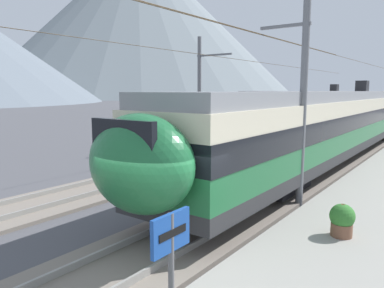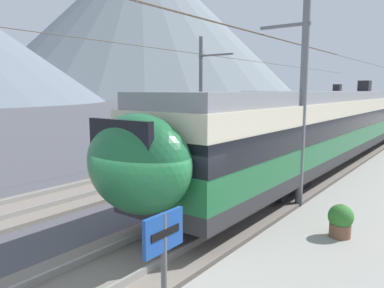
{
  "view_description": "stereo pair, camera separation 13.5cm",
  "coord_description": "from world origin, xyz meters",
  "px_view_note": "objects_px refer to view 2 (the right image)",
  "views": [
    {
      "loc": [
        -5.72,
        -5.0,
        3.89
      ],
      "look_at": [
        5.44,
        3.27,
        1.85
      ],
      "focal_mm": 34.21,
      "sensor_mm": 36.0,
      "label": 1
    },
    {
      "loc": [
        -5.64,
        -5.11,
        3.89
      ],
      "look_at": [
        5.44,
        3.27,
        1.85
      ],
      "focal_mm": 34.21,
      "sensor_mm": 36.0,
      "label": 2
    }
  ],
  "objects_px": {
    "catenary_mast_far_side": "(203,91)",
    "train_far_track": "(322,108)",
    "platform_sign": "(164,254)",
    "potted_plant_by_shelter": "(341,219)",
    "catenary_mast_mid": "(301,83)",
    "train_near_platform": "(340,120)"
  },
  "relations": [
    {
      "from": "catenary_mast_far_side",
      "to": "train_far_track",
      "type": "bearing_deg",
      "value": -6.65
    },
    {
      "from": "platform_sign",
      "to": "potted_plant_by_shelter",
      "type": "distance_m",
      "value": 5.91
    },
    {
      "from": "catenary_mast_mid",
      "to": "train_near_platform",
      "type": "bearing_deg",
      "value": 7.69
    },
    {
      "from": "catenary_mast_far_side",
      "to": "potted_plant_by_shelter",
      "type": "xyz_separation_m",
      "value": [
        -9.74,
        -11.08,
        -3.09
      ]
    },
    {
      "from": "train_far_track",
      "to": "catenary_mast_far_side",
      "type": "xyz_separation_m",
      "value": [
        -16.99,
        1.98,
        1.61
      ]
    },
    {
      "from": "catenary_mast_mid",
      "to": "catenary_mast_far_side",
      "type": "bearing_deg",
      "value": 51.53
    },
    {
      "from": "train_far_track",
      "to": "catenary_mast_mid",
      "type": "bearing_deg",
      "value": -163.93
    },
    {
      "from": "catenary_mast_far_side",
      "to": "train_near_platform",
      "type": "bearing_deg",
      "value": -70.11
    },
    {
      "from": "train_far_track",
      "to": "catenary_mast_mid",
      "type": "relative_size",
      "value": 0.64
    },
    {
      "from": "train_far_track",
      "to": "potted_plant_by_shelter",
      "type": "xyz_separation_m",
      "value": [
        -26.72,
        -9.09,
        -1.47
      ]
    },
    {
      "from": "potted_plant_by_shelter",
      "to": "train_near_platform",
      "type": "bearing_deg",
      "value": 15.61
    },
    {
      "from": "catenary_mast_far_side",
      "to": "catenary_mast_mid",
      "type": "bearing_deg",
      "value": -128.47
    },
    {
      "from": "train_near_platform",
      "to": "platform_sign",
      "type": "height_order",
      "value": "train_near_platform"
    },
    {
      "from": "platform_sign",
      "to": "potted_plant_by_shelter",
      "type": "height_order",
      "value": "platform_sign"
    },
    {
      "from": "train_near_platform",
      "to": "catenary_mast_far_side",
      "type": "relative_size",
      "value": 0.72
    },
    {
      "from": "train_far_track",
      "to": "catenary_mast_far_side",
      "type": "relative_size",
      "value": 0.64
    },
    {
      "from": "train_far_track",
      "to": "potted_plant_by_shelter",
      "type": "height_order",
      "value": "train_far_track"
    },
    {
      "from": "catenary_mast_far_side",
      "to": "platform_sign",
      "type": "relative_size",
      "value": 22.62
    },
    {
      "from": "platform_sign",
      "to": "train_near_platform",
      "type": "bearing_deg",
      "value": 8.81
    },
    {
      "from": "catenary_mast_far_side",
      "to": "platform_sign",
      "type": "bearing_deg",
      "value": -146.12
    },
    {
      "from": "catenary_mast_far_side",
      "to": "platform_sign",
      "type": "height_order",
      "value": "catenary_mast_far_side"
    },
    {
      "from": "catenary_mast_mid",
      "to": "catenary_mast_far_side",
      "type": "height_order",
      "value": "catenary_mast_mid"
    }
  ]
}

